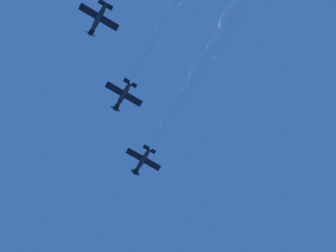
{
  "coord_description": "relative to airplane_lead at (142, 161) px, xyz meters",
  "views": [
    {
      "loc": [
        9.4,
        -34.35,
        1.81
      ],
      "look_at": [
        4.01,
        -7.6,
        85.22
      ],
      "focal_mm": 43.5,
      "sensor_mm": 36.0,
      "label": 1
    }
  ],
  "objects": [
    {
      "name": "airplane_left_wingman",
      "position": [
        -0.75,
        -15.49,
        -0.42
      ],
      "size": [
        7.24,
        6.99,
        2.4
      ],
      "color": "#232328"
    },
    {
      "name": "airplane_lead",
      "position": [
        0.0,
        0.0,
        0.0
      ],
      "size": [
        7.24,
        6.99,
        2.43
      ],
      "color": "#232328"
    },
    {
      "name": "smoke_trail_lead",
      "position": [
        18.21,
        -20.22,
        -0.43
      ],
      "size": [
        26.56,
        29.38,
        3.92
      ],
      "color": "white"
    },
    {
      "name": "airplane_right_wingman",
      "position": [
        -1.85,
        -31.75,
        -1.18
      ],
      "size": [
        7.24,
        6.98,
        2.32
      ],
      "color": "#232328"
    }
  ]
}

